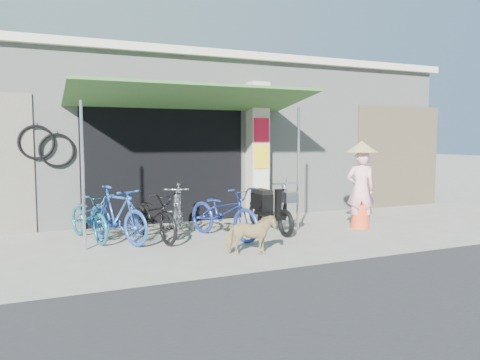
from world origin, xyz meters
name	(u,v)px	position (x,y,z in m)	size (l,w,h in m)	color
ground	(274,243)	(0.00, 0.00, 0.00)	(80.00, 80.00, 0.00)	gray
bicycle_shop	(185,136)	(0.00, 5.09, 1.83)	(12.30, 5.30, 3.66)	gray
shop_pillar	(257,151)	(0.85, 2.45, 1.50)	(0.42, 0.44, 3.00)	#BDB3A1
awning	(193,99)	(-0.90, 1.63, 2.51)	(4.60, 1.88, 2.72)	#325C29
neighbour_right	(398,157)	(5.00, 2.59, 1.30)	(2.60, 0.06, 2.60)	brown
bike_teal	(89,216)	(-2.85, 1.49, 0.42)	(0.55, 1.59, 0.83)	#195E73
bike_blue	(117,215)	(-2.44, 1.08, 0.48)	(0.45, 1.61, 0.97)	#22499F
bike_black	(154,216)	(-1.82, 1.03, 0.43)	(0.57, 1.64, 0.86)	black
bike_silver	(178,209)	(-1.29, 1.37, 0.47)	(0.44, 1.57, 0.94)	#9B9BA0
bike_navy	(224,212)	(-0.64, 0.73, 0.46)	(0.62, 1.77, 0.93)	navy
street_dog	(251,235)	(-0.73, -0.62, 0.32)	(0.34, 0.75, 0.63)	tan
moped	(269,208)	(0.39, 0.99, 0.45)	(0.49, 1.74, 0.98)	black
nun	(361,185)	(2.19, 0.52, 0.85)	(0.66, 0.64, 1.72)	#FDAABA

